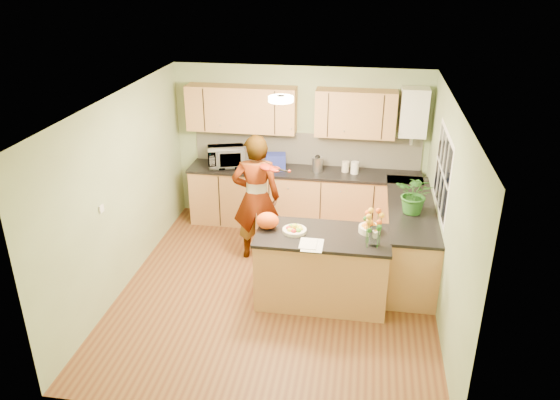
# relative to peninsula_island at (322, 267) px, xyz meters

# --- Properties ---
(floor) EXTENTS (4.50, 4.50, 0.00)m
(floor) POSITION_rel_peninsula_island_xyz_m (-0.59, 0.13, -0.47)
(floor) COLOR brown
(floor) RESTS_ON ground
(ceiling) EXTENTS (4.00, 4.50, 0.02)m
(ceiling) POSITION_rel_peninsula_island_xyz_m (-0.59, 0.13, 2.03)
(ceiling) COLOR white
(ceiling) RESTS_ON wall_back
(wall_back) EXTENTS (4.00, 0.02, 2.50)m
(wall_back) POSITION_rel_peninsula_island_xyz_m (-0.59, 2.38, 0.78)
(wall_back) COLOR gray
(wall_back) RESTS_ON floor
(wall_front) EXTENTS (4.00, 0.02, 2.50)m
(wall_front) POSITION_rel_peninsula_island_xyz_m (-0.59, -2.12, 0.78)
(wall_front) COLOR gray
(wall_front) RESTS_ON floor
(wall_left) EXTENTS (0.02, 4.50, 2.50)m
(wall_left) POSITION_rel_peninsula_island_xyz_m (-2.59, 0.13, 0.78)
(wall_left) COLOR gray
(wall_left) RESTS_ON floor
(wall_right) EXTENTS (0.02, 4.50, 2.50)m
(wall_right) POSITION_rel_peninsula_island_xyz_m (1.41, 0.13, 0.78)
(wall_right) COLOR gray
(wall_right) RESTS_ON floor
(back_counter) EXTENTS (3.64, 0.62, 0.94)m
(back_counter) POSITION_rel_peninsula_island_xyz_m (-0.49, 2.08, 0.00)
(back_counter) COLOR #AA7B44
(back_counter) RESTS_ON floor
(right_counter) EXTENTS (0.62, 2.24, 0.94)m
(right_counter) POSITION_rel_peninsula_island_xyz_m (1.11, 0.98, 0.00)
(right_counter) COLOR #AA7B44
(right_counter) RESTS_ON floor
(splashback) EXTENTS (3.60, 0.02, 0.52)m
(splashback) POSITION_rel_peninsula_island_xyz_m (-0.49, 2.36, 0.73)
(splashback) COLOR beige
(splashback) RESTS_ON back_counter
(upper_cabinets) EXTENTS (3.20, 0.34, 0.70)m
(upper_cabinets) POSITION_rel_peninsula_island_xyz_m (-0.76, 2.21, 1.38)
(upper_cabinets) COLOR #AA7B44
(upper_cabinets) RESTS_ON wall_back
(boiler) EXTENTS (0.40, 0.30, 0.86)m
(boiler) POSITION_rel_peninsula_island_xyz_m (1.11, 2.22, 1.43)
(boiler) COLOR white
(boiler) RESTS_ON wall_back
(window_right) EXTENTS (0.01, 1.30, 1.05)m
(window_right) POSITION_rel_peninsula_island_xyz_m (1.41, 0.73, 1.08)
(window_right) COLOR white
(window_right) RESTS_ON wall_right
(light_switch) EXTENTS (0.02, 0.09, 0.09)m
(light_switch) POSITION_rel_peninsula_island_xyz_m (-2.57, -0.47, 0.83)
(light_switch) COLOR white
(light_switch) RESTS_ON wall_left
(ceiling_lamp) EXTENTS (0.30, 0.30, 0.07)m
(ceiling_lamp) POSITION_rel_peninsula_island_xyz_m (-0.59, 0.43, 1.99)
(ceiling_lamp) COLOR #FFEABF
(ceiling_lamp) RESTS_ON ceiling
(peninsula_island) EXTENTS (1.62, 0.83, 0.93)m
(peninsula_island) POSITION_rel_peninsula_island_xyz_m (0.00, 0.00, 0.00)
(peninsula_island) COLOR #AA7B44
(peninsula_island) RESTS_ON floor
(fruit_dish) EXTENTS (0.29, 0.29, 0.10)m
(fruit_dish) POSITION_rel_peninsula_island_xyz_m (-0.35, 0.00, 0.51)
(fruit_dish) COLOR beige
(fruit_dish) RESTS_ON peninsula_island
(orange_bowl) EXTENTS (0.27, 0.27, 0.15)m
(orange_bowl) POSITION_rel_peninsula_island_xyz_m (0.55, 0.15, 0.53)
(orange_bowl) COLOR beige
(orange_bowl) RESTS_ON peninsula_island
(flower_vase) EXTENTS (0.27, 0.27, 0.50)m
(flower_vase) POSITION_rel_peninsula_island_xyz_m (0.60, -0.18, 0.79)
(flower_vase) COLOR silver
(flower_vase) RESTS_ON peninsula_island
(orange_bag) EXTENTS (0.30, 0.26, 0.21)m
(orange_bag) POSITION_rel_peninsula_island_xyz_m (-0.69, 0.05, 0.57)
(orange_bag) COLOR #DF4C12
(orange_bag) RESTS_ON peninsula_island
(papers) EXTENTS (0.25, 0.33, 0.01)m
(papers) POSITION_rel_peninsula_island_xyz_m (-0.10, -0.30, 0.47)
(papers) COLOR white
(papers) RESTS_ON peninsula_island
(violinist) EXTENTS (0.73, 0.54, 1.84)m
(violinist) POSITION_rel_peninsula_island_xyz_m (-1.02, 0.96, 0.45)
(violinist) COLOR tan
(violinist) RESTS_ON floor
(violin) EXTENTS (0.58, 0.51, 0.15)m
(violin) POSITION_rel_peninsula_island_xyz_m (-0.82, 0.74, 1.01)
(violin) COLOR #570D05
(violin) RESTS_ON violinist
(microwave) EXTENTS (0.66, 0.54, 0.31)m
(microwave) POSITION_rel_peninsula_island_xyz_m (-1.73, 2.07, 0.63)
(microwave) COLOR white
(microwave) RESTS_ON back_counter
(blue_box) EXTENTS (0.34, 0.27, 0.25)m
(blue_box) POSITION_rel_peninsula_island_xyz_m (-0.93, 2.07, 0.60)
(blue_box) COLOR #202B96
(blue_box) RESTS_ON back_counter
(kettle) EXTENTS (0.17, 0.17, 0.31)m
(kettle) POSITION_rel_peninsula_island_xyz_m (-0.27, 2.08, 0.60)
(kettle) COLOR #B3B4B8
(kettle) RESTS_ON back_counter
(jar_cream) EXTENTS (0.14, 0.14, 0.17)m
(jar_cream) POSITION_rel_peninsula_island_xyz_m (0.16, 2.12, 0.56)
(jar_cream) COLOR beige
(jar_cream) RESTS_ON back_counter
(jar_white) EXTENTS (0.14, 0.14, 0.19)m
(jar_white) POSITION_rel_peninsula_island_xyz_m (0.30, 2.07, 0.57)
(jar_white) COLOR white
(jar_white) RESTS_ON back_counter
(potted_plant) EXTENTS (0.60, 0.56, 0.54)m
(potted_plant) POSITION_rel_peninsula_island_xyz_m (1.11, 0.77, 0.74)
(potted_plant) COLOR #2A6822
(potted_plant) RESTS_ON right_counter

